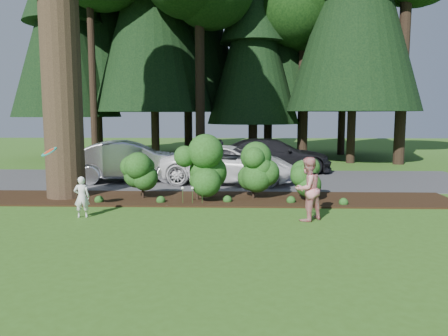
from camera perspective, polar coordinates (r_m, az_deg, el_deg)
name	(u,v)px	position (r m, az deg, el deg)	size (l,w,h in m)	color
ground	(195,225)	(11.11, -3.85, -7.39)	(80.00, 80.00, 0.00)	#335A19
mulch_bed	(204,199)	(14.26, -2.58, -4.04)	(16.00, 2.50, 0.05)	black
driveway	(212,180)	(18.44, -1.58, -1.53)	(22.00, 6.00, 0.03)	#38383A
shrub_row	(228,176)	(13.99, 0.52, -1.00)	(6.53, 1.60, 1.61)	#1E3F13
lily_cluster	(192,189)	(13.37, -4.15, -2.75)	(0.69, 0.09, 0.57)	#1E3F13
tree_wall	(224,1)	(27.92, 0.04, 21.03)	(25.66, 12.15, 17.09)	black
car_silver_wagon	(130,161)	(18.24, -12.16, 0.88)	(1.75, 5.01, 1.65)	silver
car_white_suv	(230,164)	(17.42, 0.80, 0.50)	(2.48, 5.38, 1.49)	white
car_dark_suv	(273,156)	(20.66, 6.36, 1.62)	(2.23, 5.49, 1.59)	black
child	(82,197)	(12.33, -18.08, -3.62)	(0.41, 0.27, 1.12)	white
adult	(307,189)	(11.55, 10.85, -2.71)	(0.81, 0.63, 1.67)	red
frisbee	(49,152)	(12.34, -21.88, 2.00)	(0.46, 0.43, 0.32)	teal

